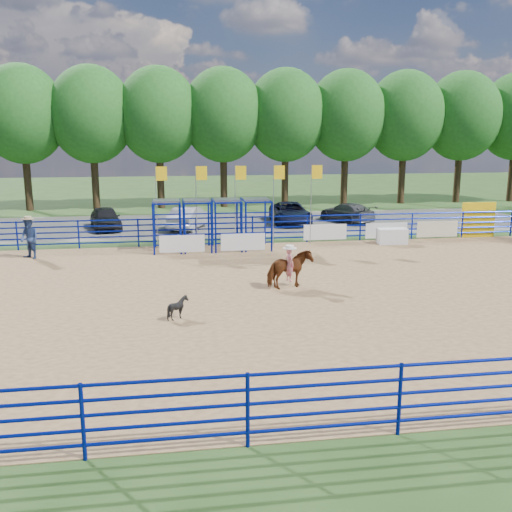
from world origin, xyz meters
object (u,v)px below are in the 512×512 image
car_b (189,218)px  car_c (290,213)px  announcer_table (392,236)px  car_d (347,212)px  calf (178,307)px  spectator_cowboy (29,238)px  horse_and_rider (289,267)px  car_a (106,218)px

car_b → car_c: 6.79m
announcer_table → car_b: size_ratio=0.36×
car_b → car_d: 10.61m
car_b → car_d: car_b is taller
car_b → announcer_table: bearing=168.7°
calf → spectator_cowboy: 12.08m
announcer_table → car_b: (-10.58, 6.56, 0.28)m
horse_and_rider → car_b: 14.86m
calf → car_c: size_ratio=0.15×
calf → car_a: (-4.11, 18.16, 0.31)m
calf → spectator_cowboy: spectator_cowboy is taller
car_a → car_b: size_ratio=0.95×
horse_and_rider → car_a: size_ratio=0.58×
horse_and_rider → car_a: (-8.38, 15.12, -0.15)m
horse_and_rider → car_c: size_ratio=0.47×
calf → car_c: bearing=-17.7°
announcer_table → car_d: 7.83m
spectator_cowboy → car_b: size_ratio=0.47×
car_a → car_b: car_b is taller
announcer_table → horse_and_rider: bearing=-132.6°
car_c → announcer_table: bearing=-61.3°
car_a → car_c: car_a is taller
announcer_table → car_d: car_d is taller
announcer_table → car_d: bearing=90.4°
spectator_cowboy → car_c: spectator_cowboy is taller
announcer_table → car_a: bearing=155.3°
car_a → spectator_cowboy: bearing=-120.5°
spectator_cowboy → car_b: spectator_cowboy is taller
horse_and_rider → car_c: bearing=77.9°
car_c → car_d: size_ratio=1.14×
spectator_cowboy → calf: bearing=-56.1°
calf → car_a: bearing=17.2°
car_a → announcer_table: bearing=-37.3°
car_c → car_d: bearing=2.5°
car_a → car_b: bearing=-19.7°
calf → car_b: 17.56m
car_d → car_b: bearing=-14.9°
announcer_table → horse_and_rider: 10.78m
horse_and_rider → car_d: bearing=65.3°
car_a → car_d: car_a is taller
spectator_cowboy → car_a: size_ratio=0.49×
horse_and_rider → announcer_table: bearing=47.4°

